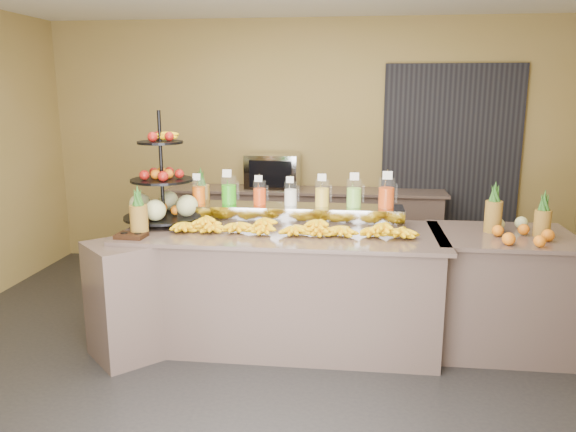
% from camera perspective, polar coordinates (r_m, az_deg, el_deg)
% --- Properties ---
extents(ground, '(6.00, 6.00, 0.00)m').
position_cam_1_polar(ground, '(4.46, -0.98, -14.14)').
color(ground, black).
rests_on(ground, ground).
extents(room_envelope, '(6.04, 5.02, 2.82)m').
position_cam_1_polar(room_envelope, '(4.75, 2.54, 11.00)').
color(room_envelope, olive).
rests_on(room_envelope, ground).
extents(buffet_counter, '(2.75, 1.25, 0.93)m').
position_cam_1_polar(buffet_counter, '(4.53, -2.01, -7.31)').
color(buffet_counter, gray).
rests_on(buffet_counter, ground).
extents(right_counter, '(1.08, 0.88, 0.93)m').
position_cam_1_polar(right_counter, '(4.75, 20.64, -7.15)').
color(right_counter, gray).
rests_on(right_counter, ground).
extents(back_ledge, '(3.10, 0.55, 0.93)m').
position_cam_1_polar(back_ledge, '(6.41, 1.76, -1.33)').
color(back_ledge, gray).
rests_on(back_ledge, ground).
extents(pitcher_tray, '(1.85, 0.30, 0.15)m').
position_cam_1_polar(pitcher_tray, '(4.67, 0.27, 0.19)').
color(pitcher_tray, gray).
rests_on(pitcher_tray, buffet_counter).
extents(juice_pitcher_orange_a, '(0.11, 0.12, 0.27)m').
position_cam_1_polar(juice_pitcher_orange_a, '(4.78, -9.06, 2.37)').
color(juice_pitcher_orange_a, silver).
rests_on(juice_pitcher_orange_a, pitcher_tray).
extents(juice_pitcher_green, '(0.13, 0.13, 0.31)m').
position_cam_1_polar(juice_pitcher_green, '(4.72, -6.02, 2.48)').
color(juice_pitcher_green, silver).
rests_on(juice_pitcher_green, pitcher_tray).
extents(juice_pitcher_orange_b, '(0.11, 0.11, 0.26)m').
position_cam_1_polar(juice_pitcher_orange_b, '(4.67, -2.91, 2.24)').
color(juice_pitcher_orange_b, silver).
rests_on(juice_pitcher_orange_b, pitcher_tray).
extents(juice_pitcher_milk, '(0.11, 0.11, 0.26)m').
position_cam_1_polar(juice_pitcher_milk, '(4.63, 0.27, 2.15)').
color(juice_pitcher_milk, silver).
rests_on(juice_pitcher_milk, pitcher_tray).
extents(juice_pitcher_lemon, '(0.12, 0.12, 0.29)m').
position_cam_1_polar(juice_pitcher_lemon, '(4.61, 3.48, 2.19)').
color(juice_pitcher_lemon, silver).
rests_on(juice_pitcher_lemon, pitcher_tray).
extents(juice_pitcher_lime, '(0.12, 0.13, 0.30)m').
position_cam_1_polar(juice_pitcher_lime, '(4.60, 6.72, 2.17)').
color(juice_pitcher_lime, silver).
rests_on(juice_pitcher_lime, pitcher_tray).
extents(juice_pitcher_orange_c, '(0.13, 0.14, 0.32)m').
position_cam_1_polar(juice_pitcher_orange_c, '(4.61, 9.96, 2.15)').
color(juice_pitcher_orange_c, silver).
rests_on(juice_pitcher_orange_c, pitcher_tray).
extents(banana_heap, '(1.94, 0.18, 0.16)m').
position_cam_1_polar(banana_heap, '(4.32, 0.36, -0.96)').
color(banana_heap, yellow).
rests_on(banana_heap, buffet_counter).
extents(fruit_stand, '(0.79, 0.79, 0.93)m').
position_cam_1_polar(fruit_stand, '(4.75, -12.09, 2.09)').
color(fruit_stand, black).
rests_on(fruit_stand, buffet_counter).
extents(condiment_caddy, '(0.22, 0.17, 0.03)m').
position_cam_1_polar(condiment_caddy, '(4.37, -15.64, -1.92)').
color(condiment_caddy, black).
rests_on(condiment_caddy, buffet_counter).
extents(pineapple_left_a, '(0.14, 0.14, 0.39)m').
position_cam_1_polar(pineapple_left_a, '(4.41, -14.92, -0.06)').
color(pineapple_left_a, brown).
rests_on(pineapple_left_a, buffet_counter).
extents(pineapple_left_b, '(0.15, 0.15, 0.44)m').
position_cam_1_polar(pineapple_left_b, '(4.97, -8.80, 1.87)').
color(pineapple_left_b, brown).
rests_on(pineapple_left_b, buffet_counter).
extents(right_fruit_pile, '(0.46, 0.44, 0.24)m').
position_cam_1_polar(right_fruit_pile, '(4.54, 22.31, -1.07)').
color(right_fruit_pile, brown).
rests_on(right_fruit_pile, right_counter).
extents(oven_warmer, '(0.60, 0.43, 0.39)m').
position_cam_1_polar(oven_warmer, '(6.33, -1.53, 4.56)').
color(oven_warmer, gray).
rests_on(oven_warmer, back_ledge).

